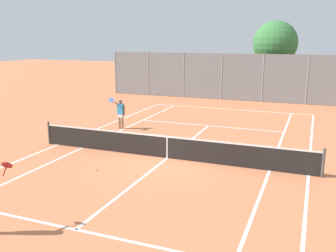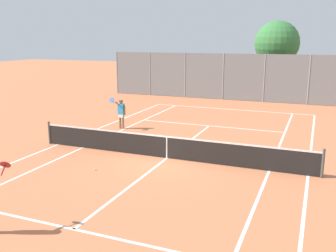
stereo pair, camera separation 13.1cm
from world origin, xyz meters
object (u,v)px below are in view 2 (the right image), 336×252
(loose_tennis_ball_0, at_px, (201,113))
(loose_tennis_ball_4, at_px, (95,169))
(player_far_left, at_px, (121,112))
(tree_behind_left, at_px, (276,44))
(tennis_net, at_px, (167,146))

(loose_tennis_ball_0, xyz_separation_m, loose_tennis_ball_4, (-0.44, -11.95, 0.00))
(player_far_left, relative_size, tree_behind_left, 0.28)
(loose_tennis_ball_4, distance_m, tree_behind_left, 22.38)
(loose_tennis_ball_0, height_order, loose_tennis_ball_4, same)
(tennis_net, height_order, loose_tennis_ball_4, tennis_net)
(loose_tennis_ball_0, distance_m, loose_tennis_ball_4, 11.96)
(loose_tennis_ball_0, distance_m, tree_behind_left, 11.15)
(loose_tennis_ball_0, xyz_separation_m, tree_behind_left, (3.52, 9.64, 4.34))
(player_far_left, height_order, loose_tennis_ball_4, player_far_left)
(player_far_left, xyz_separation_m, loose_tennis_ball_0, (2.81, 5.65, -0.89))
(tennis_net, distance_m, loose_tennis_ball_0, 9.74)
(player_far_left, distance_m, tree_behind_left, 16.91)
(tree_behind_left, bearing_deg, tennis_net, -95.97)
(player_far_left, distance_m, loose_tennis_ball_0, 6.37)
(tennis_net, height_order, player_far_left, player_far_left)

